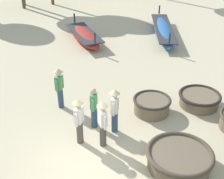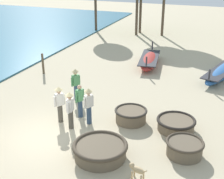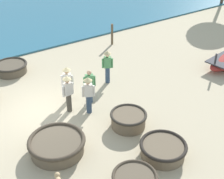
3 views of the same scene
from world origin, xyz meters
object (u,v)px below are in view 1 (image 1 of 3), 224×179
object	(u,v)px
long_boat_green_hull	(84,36)
fisherman_with_hat	(59,86)
coracle_front_right	(199,99)
fisherman_standing_left	(115,108)
coracle_far_right	(179,158)
fisherman_crouching	(79,118)
coracle_center	(152,105)
fisherman_hauling	(103,121)
fisherman_standing_right	(94,107)
long_boat_ochre_hull	(163,31)

from	to	relation	value
long_boat_green_hull	fisherman_with_hat	bearing A→B (deg)	-107.22
coracle_front_right	fisherman_standing_left	xyz separation A→B (m)	(-3.65, -0.81, 0.68)
coracle_far_right	fisherman_with_hat	size ratio (longest dim) A/B	1.21
fisherman_standing_left	fisherman_crouching	size ratio (longest dim) A/B	1.00
coracle_center	fisherman_crouching	xyz separation A→B (m)	(-2.92, -1.10, 0.63)
fisherman_hauling	fisherman_with_hat	bearing A→B (deg)	112.31
coracle_front_right	coracle_far_right	xyz separation A→B (m)	(-2.22, -2.95, 0.03)
coracle_center	long_boat_green_hull	world-z (taller)	long_boat_green_hull
fisherman_hauling	coracle_front_right	bearing A→B (deg)	18.89
long_boat_green_hull	fisherman_crouching	world-z (taller)	fisherman_crouching
coracle_front_right	coracle_far_right	size ratio (longest dim) A/B	0.81
fisherman_standing_right	long_boat_green_hull	bearing A→B (deg)	82.64
fisherman_crouching	fisherman_with_hat	world-z (taller)	same
coracle_center	fisherman_hauling	world-z (taller)	fisherman_hauling
coracle_far_right	fisherman_with_hat	bearing A→B (deg)	126.46
long_boat_green_hull	fisherman_with_hat	size ratio (longest dim) A/B	2.51
long_boat_green_hull	long_boat_ochre_hull	bearing A→B (deg)	-2.73
coracle_far_right	long_boat_ochre_hull	world-z (taller)	long_boat_ochre_hull
coracle_center	long_boat_ochre_hull	xyz separation A→B (m)	(3.61, 7.70, 0.01)
coracle_center	fisherman_standing_right	xyz separation A→B (m)	(-2.29, -0.37, 0.51)
fisherman_crouching	fisherman_standing_right	size ratio (longest dim) A/B	1.06
coracle_center	long_boat_ochre_hull	world-z (taller)	long_boat_ochre_hull
coracle_center	coracle_front_right	bearing A→B (deg)	0.23
fisherman_crouching	fisherman_standing_right	xyz separation A→B (m)	(0.63, 0.72, -0.12)
coracle_front_right	fisherman_hauling	distance (m)	4.50
fisherman_crouching	fisherman_standing_right	world-z (taller)	fisherman_crouching
fisherman_hauling	coracle_far_right	bearing A→B (deg)	-37.28
fisherman_crouching	fisherman_standing_right	distance (m)	0.97
fisherman_standing_right	fisherman_standing_left	bearing A→B (deg)	-34.06
coracle_front_right	fisherman_standing_right	size ratio (longest dim) A/B	1.05
long_boat_ochre_hull	fisherman_crouching	xyz separation A→B (m)	(-6.53, -8.80, 0.63)
coracle_far_right	fisherman_crouching	xyz separation A→B (m)	(-2.69, 1.85, 0.65)
fisherman_crouching	long_boat_ochre_hull	bearing A→B (deg)	53.40
coracle_center	long_boat_ochre_hull	bearing A→B (deg)	64.85
coracle_front_right	coracle_center	bearing A→B (deg)	-179.77
fisherman_standing_right	fisherman_with_hat	size ratio (longest dim) A/B	0.94
fisherman_hauling	fisherman_crouching	distance (m)	0.78
long_boat_ochre_hull	fisherman_standing_left	bearing A→B (deg)	-121.83
coracle_front_right	fisherman_crouching	distance (m)	5.08
fisherman_standing_right	fisherman_with_hat	world-z (taller)	fisherman_with_hat
coracle_center	fisherman_hauling	distance (m)	2.71
coracle_center	fisherman_crouching	bearing A→B (deg)	-159.40
fisherman_with_hat	long_boat_ochre_hull	bearing A→B (deg)	43.17
fisherman_standing_left	fisherman_crouching	bearing A→B (deg)	-166.64
fisherman_with_hat	long_boat_green_hull	bearing A→B (deg)	72.78
fisherman_standing_left	fisherman_standing_right	world-z (taller)	fisherman_standing_left
coracle_center	coracle_far_right	size ratio (longest dim) A/B	0.71
fisherman_crouching	fisherman_hauling	bearing A→B (deg)	-25.63
fisherman_standing_left	fisherman_standing_right	bearing A→B (deg)	145.94
coracle_front_right	fisherman_crouching	bearing A→B (deg)	-167.32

